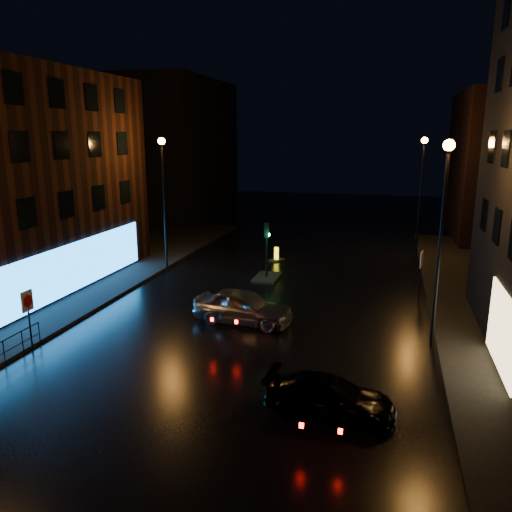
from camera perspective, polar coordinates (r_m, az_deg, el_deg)
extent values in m
plane|color=black|center=(17.71, -6.16, -15.21)|extent=(120.00, 120.00, 0.00)
cube|color=black|center=(31.05, -25.35, -3.46)|extent=(12.00, 44.00, 0.15)
cube|color=black|center=(54.00, -8.91, 11.93)|extent=(8.00, 16.00, 14.00)
cube|color=black|center=(47.37, 26.65, 9.22)|extent=(8.00, 14.00, 12.00)
cylinder|color=black|center=(31.80, -10.42, 5.29)|extent=(0.14, 0.14, 8.00)
cylinder|color=black|center=(31.48, -10.74, 12.51)|extent=(0.20, 0.20, 0.25)
sphere|color=orange|center=(31.48, -10.75, 12.78)|extent=(0.44, 0.44, 0.44)
cylinder|color=black|center=(20.99, 20.23, 0.36)|extent=(0.14, 0.14, 8.00)
cylinder|color=black|center=(20.50, 21.16, 11.30)|extent=(0.20, 0.20, 0.25)
sphere|color=orange|center=(20.50, 21.20, 11.72)|extent=(0.44, 0.44, 0.44)
cylinder|color=black|center=(36.73, 18.21, 5.94)|extent=(0.14, 0.14, 8.00)
cylinder|color=black|center=(36.45, 18.69, 12.17)|extent=(0.20, 0.20, 0.25)
sphere|color=orange|center=(36.45, 18.71, 12.41)|extent=(0.44, 0.44, 0.44)
cube|color=black|center=(30.44, 1.22, -2.46)|extent=(1.40, 2.40, 0.12)
cylinder|color=black|center=(30.10, 1.23, -0.01)|extent=(0.12, 0.12, 2.80)
cube|color=black|center=(29.76, 1.25, 2.99)|extent=(0.28, 0.22, 0.90)
cylinder|color=#0CFF59|center=(29.78, 1.51, 2.45)|extent=(0.05, 0.18, 0.18)
cylinder|color=black|center=(22.88, -23.52, -8.06)|extent=(0.04, 0.04, 1.00)
imported|color=#A6AAAE|center=(23.23, -1.48, -5.79)|extent=(4.78, 2.32, 1.57)
imported|color=black|center=(16.30, 8.46, -15.62)|extent=(4.20, 1.93, 1.19)
cube|color=black|center=(24.74, -2.20, -6.36)|extent=(0.95, 1.28, 0.10)
cube|color=gold|center=(24.58, -2.21, -5.29)|extent=(0.30, 0.21, 0.98)
cube|color=black|center=(24.58, -2.21, -5.29)|extent=(0.29, 0.06, 0.59)
cube|color=black|center=(34.73, 2.34, -0.45)|extent=(1.09, 1.27, 0.09)
cube|color=yellow|center=(34.62, 2.35, 0.27)|extent=(0.29, 0.25, 0.90)
cube|color=black|center=(34.62, 2.35, 0.27)|extent=(0.25, 0.12, 0.54)
cylinder|color=black|center=(22.13, -24.47, -6.88)|extent=(0.07, 0.07, 2.44)
cube|color=silver|center=(21.86, -24.70, -4.69)|extent=(0.06, 0.61, 0.83)
cylinder|color=#B20C0C|center=(21.83, -24.63, -4.70)|extent=(0.02, 0.49, 0.49)
cylinder|color=black|center=(27.76, 18.26, -2.20)|extent=(0.07, 0.07, 2.52)
cube|color=white|center=(27.54, 18.40, -0.36)|extent=(0.19, 0.63, 0.86)
cylinder|color=#B20C0C|center=(27.54, 18.33, -0.36)|extent=(0.13, 0.50, 0.50)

